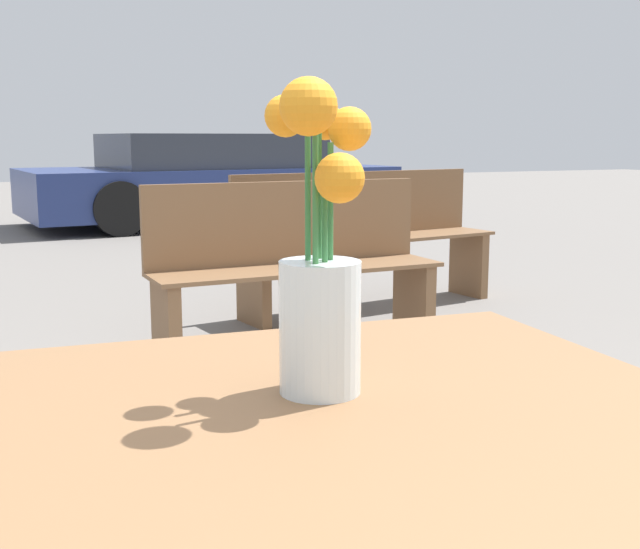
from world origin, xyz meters
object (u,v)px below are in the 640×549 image
object	(u,v)px
flower_vase	(320,282)
parked_car	(211,180)
bench_near	(293,265)
bench_middle	(364,233)
table_front	(348,499)

from	to	relation	value
flower_vase	parked_car	xyz separation A→B (m)	(2.43, 8.96, -0.35)
bench_near	bench_middle	distance (m)	1.22
bench_near	table_front	bearing A→B (deg)	-110.50
table_front	bench_middle	distance (m)	4.11
table_front	bench_near	xyz separation A→B (m)	(1.04, 2.77, -0.19)
table_front	parked_car	size ratio (longest dim) A/B	0.20
parked_car	table_front	bearing A→B (deg)	-105.03
table_front	parked_car	world-z (taller)	parked_car
flower_vase	bench_middle	world-z (taller)	flower_vase
flower_vase	bench_near	world-z (taller)	flower_vase
bench_near	parked_car	world-z (taller)	parked_car
flower_vase	parked_car	world-z (taller)	flower_vase
table_front	flower_vase	bearing A→B (deg)	97.54
bench_near	bench_middle	size ratio (longest dim) A/B	0.80
table_front	parked_car	distance (m)	9.35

